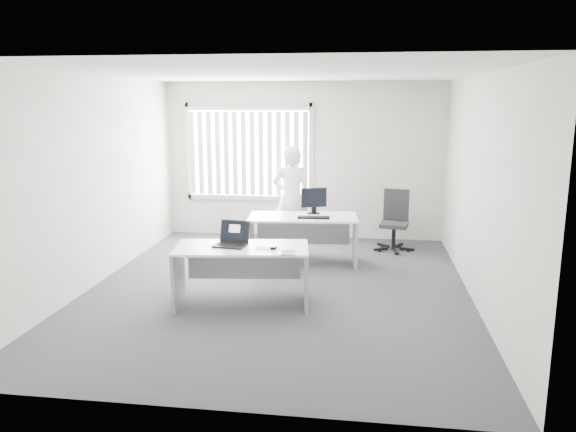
# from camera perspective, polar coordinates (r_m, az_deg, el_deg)

# --- Properties ---
(ground) EXTENTS (6.00, 6.00, 0.00)m
(ground) POSITION_cam_1_polar(r_m,az_deg,el_deg) (7.54, -1.04, -7.47)
(ground) COLOR #45444B
(ground) RESTS_ON ground
(wall_back) EXTENTS (5.00, 0.02, 2.80)m
(wall_back) POSITION_cam_1_polar(r_m,az_deg,el_deg) (10.15, 1.60, 5.63)
(wall_back) COLOR silver
(wall_back) RESTS_ON ground
(wall_front) EXTENTS (5.00, 0.02, 2.80)m
(wall_front) POSITION_cam_1_polar(r_m,az_deg,el_deg) (4.32, -7.35, -2.87)
(wall_front) COLOR silver
(wall_front) RESTS_ON ground
(wall_left) EXTENTS (0.02, 6.00, 2.80)m
(wall_left) POSITION_cam_1_polar(r_m,az_deg,el_deg) (7.98, -19.13, 3.31)
(wall_left) COLOR silver
(wall_left) RESTS_ON ground
(wall_right) EXTENTS (0.02, 6.00, 2.80)m
(wall_right) POSITION_cam_1_polar(r_m,az_deg,el_deg) (7.25, 18.86, 2.52)
(wall_right) COLOR silver
(wall_right) RESTS_ON ground
(ceiling) EXTENTS (5.00, 6.00, 0.02)m
(ceiling) POSITION_cam_1_polar(r_m,az_deg,el_deg) (7.13, -1.12, 14.30)
(ceiling) COLOR silver
(ceiling) RESTS_ON wall_back
(window) EXTENTS (2.32, 0.06, 1.76)m
(window) POSITION_cam_1_polar(r_m,az_deg,el_deg) (10.26, -4.02, 6.51)
(window) COLOR #B3B2AE
(window) RESTS_ON wall_back
(blinds) EXTENTS (2.20, 0.10, 1.50)m
(blinds) POSITION_cam_1_polar(r_m,az_deg,el_deg) (10.20, -4.09, 6.31)
(blinds) COLOR silver
(blinds) RESTS_ON wall_back
(desk_near) EXTENTS (1.69, 0.96, 0.73)m
(desk_near) POSITION_cam_1_polar(r_m,az_deg,el_deg) (6.89, -4.71, -4.77)
(desk_near) COLOR white
(desk_near) RESTS_ON ground
(desk_far) EXTENTS (1.70, 0.91, 0.75)m
(desk_far) POSITION_cam_1_polar(r_m,az_deg,el_deg) (8.57, 1.52, -1.37)
(desk_far) COLOR white
(desk_far) RESTS_ON ground
(office_chair) EXTENTS (0.66, 0.66, 1.01)m
(office_chair) POSITION_cam_1_polar(r_m,az_deg,el_deg) (9.57, 10.73, -1.55)
(office_chair) COLOR black
(office_chair) RESTS_ON ground
(person) EXTENTS (0.65, 0.43, 1.75)m
(person) POSITION_cam_1_polar(r_m,az_deg,el_deg) (9.31, 0.36, 1.81)
(person) COLOR white
(person) RESTS_ON ground
(laptop) EXTENTS (0.42, 0.39, 0.29)m
(laptop) POSITION_cam_1_polar(r_m,az_deg,el_deg) (6.82, -5.93, -1.90)
(laptop) COLOR black
(laptop) RESTS_ON desk_near
(paper_sheet) EXTENTS (0.29, 0.20, 0.00)m
(paper_sheet) POSITION_cam_1_polar(r_m,az_deg,el_deg) (6.70, -2.10, -3.38)
(paper_sheet) COLOR white
(paper_sheet) RESTS_ON desk_near
(mouse) EXTENTS (0.06, 0.10, 0.04)m
(mouse) POSITION_cam_1_polar(r_m,az_deg,el_deg) (6.70, -1.50, -3.19)
(mouse) COLOR #B3B4B6
(mouse) RESTS_ON paper_sheet
(booklet) EXTENTS (0.17, 0.23, 0.01)m
(booklet) POSITION_cam_1_polar(r_m,az_deg,el_deg) (6.52, 0.06, -3.75)
(booklet) COLOR white
(booklet) RESTS_ON desk_near
(keyboard) EXTENTS (0.49, 0.18, 0.02)m
(keyboard) POSITION_cam_1_polar(r_m,az_deg,el_deg) (8.37, 2.62, -0.16)
(keyboard) COLOR black
(keyboard) RESTS_ON desk_far
(monitor) EXTENTS (0.42, 0.26, 0.40)m
(monitor) POSITION_cam_1_polar(r_m,az_deg,el_deg) (8.68, 2.65, 1.56)
(monitor) COLOR black
(monitor) RESTS_ON desk_far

